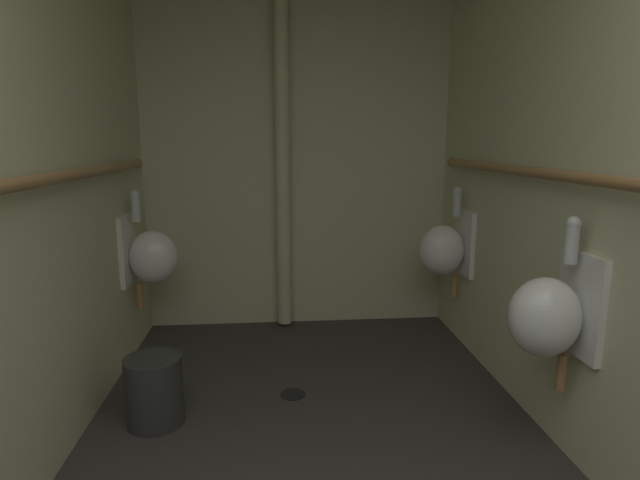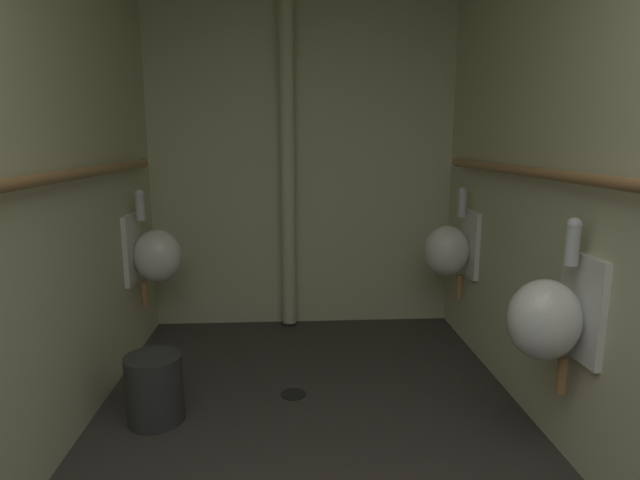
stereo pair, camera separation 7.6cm
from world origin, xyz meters
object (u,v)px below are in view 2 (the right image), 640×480
object	(u,v)px
floor_drain	(294,394)
waste_bin	(155,389)
standpipe_back_wall	(287,149)
urinal_left_mid	(154,254)
urinal_right_far	(450,249)
urinal_right_mid	(549,317)

from	to	relation	value
floor_drain	waste_bin	xyz separation A→B (m)	(-0.69, -0.22, 0.17)
waste_bin	standpipe_back_wall	bearing A→B (deg)	62.90
urinal_left_mid	floor_drain	xyz separation A→B (m)	(0.87, -0.61, -0.67)
urinal_right_far	floor_drain	distance (m)	1.41
urinal_right_far	standpipe_back_wall	xyz separation A→B (m)	(-1.07, 0.44, 0.65)
urinal_right_mid	waste_bin	bearing A→B (deg)	165.33
standpipe_back_wall	waste_bin	size ratio (longest dim) A/B	7.53
waste_bin	floor_drain	bearing A→B (deg)	17.95
urinal_left_mid	urinal_right_far	distance (m)	1.93
urinal_right_mid	standpipe_back_wall	distance (m)	2.17
urinal_left_mid	waste_bin	size ratio (longest dim) A/B	2.20
standpipe_back_wall	floor_drain	world-z (taller)	standpipe_back_wall
urinal_right_mid	standpipe_back_wall	xyz separation A→B (m)	(-1.07, 1.77, 0.65)
urinal_right_mid	waste_bin	size ratio (longest dim) A/B	2.20
urinal_left_mid	urinal_right_mid	xyz separation A→B (m)	(1.93, -1.29, 0.00)
urinal_left_mid	urinal_right_far	world-z (taller)	same
urinal_left_mid	waste_bin	world-z (taller)	urinal_left_mid
urinal_right_mid	urinal_right_far	distance (m)	1.33
urinal_left_mid	floor_drain	size ratio (longest dim) A/B	5.39
urinal_right_mid	standpipe_back_wall	size ratio (longest dim) A/B	0.29
urinal_right_mid	standpipe_back_wall	world-z (taller)	standpipe_back_wall
waste_bin	urinal_right_mid	bearing A→B (deg)	-14.67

